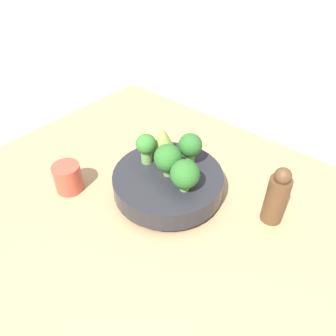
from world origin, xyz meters
name	(u,v)px	position (x,y,z in m)	size (l,w,h in m)	color
ground_plane	(162,217)	(0.00, 0.00, 0.00)	(6.00, 6.00, 0.00)	beige
table	(162,211)	(0.00, 0.00, 0.02)	(1.09, 0.87, 0.05)	tan
bowl	(168,182)	(0.01, -0.04, 0.09)	(0.28, 0.28, 0.07)	#28282D
broccoli_floret_front	(191,147)	(0.00, -0.11, 0.17)	(0.06, 0.06, 0.09)	#6BA34C
romanesco_piece_near	(163,139)	(0.07, -0.09, 0.17)	(0.06, 0.06, 0.09)	#609347
broccoli_floret_center	(168,158)	(0.01, -0.04, 0.16)	(0.07, 0.07, 0.09)	#6BA34C
broccoli_floret_right	(146,146)	(0.09, -0.04, 0.16)	(0.05, 0.05, 0.08)	#6BA34C
broccoli_floret_left	(185,174)	(-0.05, -0.02, 0.16)	(0.07, 0.07, 0.08)	#7AB256
cup	(68,178)	(0.22, 0.11, 0.09)	(0.07, 0.07, 0.08)	#C64C38
pepper_mill	(277,197)	(-0.23, -0.13, 0.12)	(0.05, 0.05, 0.15)	brown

